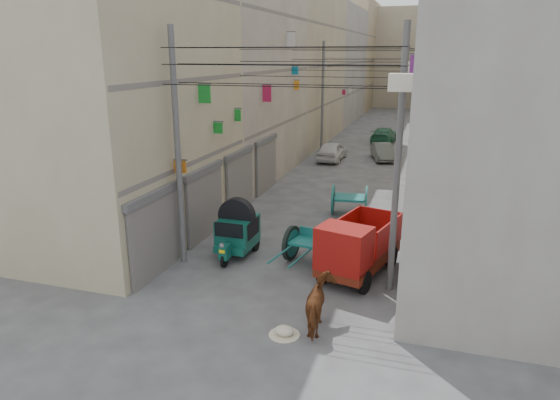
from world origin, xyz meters
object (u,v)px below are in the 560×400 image
at_px(second_cart, 350,199).
at_px(feed_sack, 284,331).
at_px(tonga_cart, 306,245).
at_px(horse, 321,305).
at_px(distant_car_white, 332,151).
at_px(distant_car_green, 384,135).
at_px(mini_truck, 354,251).
at_px(distant_car_grey, 383,152).
at_px(auto_rickshaw, 237,230).

relative_size(second_cart, feed_sack, 3.36).
xyz_separation_m(tonga_cart, feed_sack, (0.65, -4.78, -0.53)).
bearing_deg(horse, feed_sack, 24.90).
relative_size(distant_car_white, distant_car_green, 0.90).
distance_m(mini_truck, distant_car_white, 18.99).
distance_m(tonga_cart, second_cart, 5.90).
bearing_deg(tonga_cart, distant_car_white, 109.02).
height_order(feed_sack, distant_car_grey, distant_car_grey).
height_order(distant_car_white, distant_car_green, distant_car_white).
bearing_deg(auto_rickshaw, distant_car_green, 84.80).
bearing_deg(tonga_cart, mini_truck, -13.75).
xyz_separation_m(feed_sack, distant_car_grey, (-0.04, 23.64, 0.44)).
bearing_deg(distant_car_white, tonga_cart, 99.93).
relative_size(tonga_cart, distant_car_green, 0.68).
height_order(mini_truck, feed_sack, mini_truck).
height_order(auto_rickshaw, distant_car_white, auto_rickshaw).
relative_size(distant_car_white, distant_car_grey, 1.11).
bearing_deg(mini_truck, auto_rickshaw, -175.07).
height_order(auto_rickshaw, second_cart, auto_rickshaw).
bearing_deg(mini_truck, second_cart, 115.85).
xyz_separation_m(mini_truck, feed_sack, (-1.17, -3.97, -0.85)).
distance_m(tonga_cart, feed_sack, 4.85).
distance_m(tonga_cart, horse, 4.46).
bearing_deg(distant_car_green, horse, 96.16).
relative_size(mini_truck, distant_car_white, 1.01).
distance_m(tonga_cart, distant_car_white, 17.84).
bearing_deg(distant_car_green, tonga_cart, 93.38).
xyz_separation_m(feed_sack, distant_car_white, (-3.36, 22.41, 0.53)).
bearing_deg(second_cart, mini_truck, -85.64).
xyz_separation_m(second_cart, distant_car_green, (-0.58, 20.17, -0.12)).
distance_m(auto_rickshaw, distant_car_green, 26.21).
relative_size(auto_rickshaw, horse, 1.39).
relative_size(feed_sack, distant_car_white, 0.13).
height_order(auto_rickshaw, feed_sack, auto_rickshaw).
bearing_deg(horse, distant_car_white, -88.72).
relative_size(mini_truck, second_cart, 2.27).
distance_m(auto_rickshaw, distant_car_white, 17.67).
bearing_deg(horse, second_cart, -94.14).
xyz_separation_m(auto_rickshaw, distant_car_green, (2.53, 26.08, -0.34)).
bearing_deg(auto_rickshaw, feed_sack, -55.32).
height_order(tonga_cart, distant_car_white, distant_car_white).
distance_m(distant_car_white, distant_car_grey, 3.55).
height_order(distant_car_grey, distant_car_green, distant_car_green).
relative_size(mini_truck, distant_car_grey, 1.13).
height_order(feed_sack, distant_car_green, distant_car_green).
bearing_deg(auto_rickshaw, second_cart, 62.60).
distance_m(tonga_cart, mini_truck, 2.01).
height_order(second_cart, feed_sack, second_cart).
bearing_deg(second_cart, feed_sack, -95.93).
height_order(auto_rickshaw, tonga_cart, auto_rickshaw).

